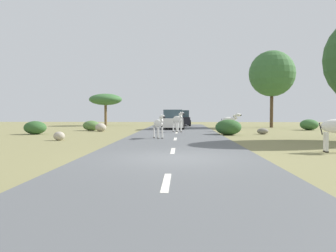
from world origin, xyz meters
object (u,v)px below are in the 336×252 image
at_px(zebra_0, 159,124).
at_px(zebra_1, 178,120).
at_px(rock_2, 263,131).
at_px(rock_0, 101,127).
at_px(bush_1, 35,128).
at_px(rock_1, 59,136).
at_px(zebra_3, 230,120).
at_px(tree_1, 106,100).
at_px(bush_0, 228,127).
at_px(bush_2, 309,125).
at_px(car_0, 181,119).
at_px(car_1, 173,120).
at_px(tree_0, 272,74).
at_px(bush_4, 91,126).

relative_size(zebra_0, zebra_1, 0.89).
xyz_separation_m(zebra_0, rock_2, (7.07, 4.77, -0.67)).
height_order(rock_0, rock_2, rock_0).
relative_size(bush_1, rock_1, 2.53).
relative_size(zebra_3, tree_1, 0.42).
height_order(zebra_0, bush_0, zebra_0).
distance_m(tree_1, bush_2, 22.52).
relative_size(car_0, bush_2, 2.80).
relative_size(car_0, rock_1, 7.16).
bearing_deg(zebra_0, bush_0, -167.07).
bearing_deg(car_1, bush_0, -64.82).
xyz_separation_m(tree_1, rock_1, (2.19, -21.74, -2.82)).
bearing_deg(bush_0, bush_1, 178.68).
bearing_deg(tree_1, rock_0, -79.40).
bearing_deg(bush_0, tree_0, 63.45).
bearing_deg(car_1, rock_1, -117.09).
xyz_separation_m(zebra_1, tree_0, (9.53, 9.45, 4.50)).
xyz_separation_m(car_1, rock_1, (-5.93, -12.70, -0.61)).
bearing_deg(car_1, bush_4, -163.26).
height_order(zebra_0, zebra_3, zebra_3).
relative_size(zebra_0, bush_0, 0.79).
xyz_separation_m(car_1, bush_0, (3.99, -7.75, -0.32)).
height_order(zebra_0, bush_1, zebra_0).
distance_m(rock_0, rock_2, 12.67).
height_order(tree_1, rock_0, tree_1).
xyz_separation_m(zebra_0, bush_1, (-8.99, 4.13, -0.42)).
height_order(car_0, car_1, same).
relative_size(zebra_1, car_0, 0.36).
relative_size(car_1, rock_2, 5.57).
bearing_deg(zebra_1, zebra_3, 164.29).
relative_size(tree_1, bush_4, 2.70).
bearing_deg(zebra_1, car_0, -120.68).
xyz_separation_m(zebra_3, rock_1, (-10.54, -8.62, -0.67)).
relative_size(tree_1, bush_2, 2.44).
bearing_deg(bush_2, car_1, 176.23).
relative_size(car_1, bush_0, 2.49).
distance_m(bush_1, rock_2, 16.07).
xyz_separation_m(zebra_3, bush_0, (-0.62, -3.68, -0.38)).
bearing_deg(rock_1, zebra_3, 39.27).
relative_size(car_0, car_1, 1.00).
xyz_separation_m(car_0, car_1, (-0.77, -7.70, 0.00)).
relative_size(rock_0, rock_1, 1.43).
xyz_separation_m(bush_0, rock_2, (2.55, 0.96, -0.32)).
height_order(car_1, tree_0, tree_0).
height_order(car_0, bush_4, car_0).
distance_m(tree_1, rock_2, 21.77).
height_order(zebra_3, car_0, car_0).
height_order(bush_0, rock_2, bush_0).
distance_m(zebra_3, bush_4, 11.61).
height_order(tree_0, rock_2, tree_0).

